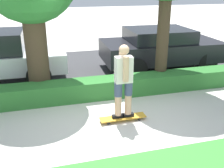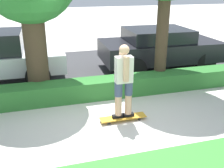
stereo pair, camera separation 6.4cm
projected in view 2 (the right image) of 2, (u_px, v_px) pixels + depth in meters
ground_plane at (116, 126)px, 5.48m from camera, size 60.00×60.00×0.00m
street_asphalt at (81, 68)px, 9.25m from camera, size 12.69×5.00×0.01m
hedge_row at (98, 88)px, 6.83m from camera, size 12.69×0.60×0.49m
skateboard at (123, 117)px, 5.70m from camera, size 1.01×0.24×0.09m
skater_person at (124, 80)px, 5.39m from camera, size 0.48×0.41×1.59m
parked_car_middle at (159, 47)px, 8.98m from camera, size 4.05×2.10×1.39m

